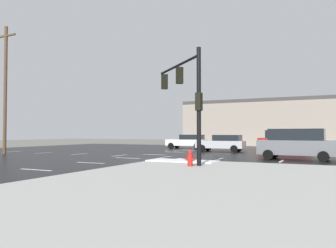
% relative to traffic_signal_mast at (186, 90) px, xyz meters
% --- Properties ---
extents(ground_plane, '(120.00, 120.00, 0.00)m').
position_rel_traffic_signal_mast_xyz_m(ground_plane, '(-5.63, 4.92, -4.13)').
color(ground_plane, slate).
extents(road_asphalt, '(44.00, 44.00, 0.02)m').
position_rel_traffic_signal_mast_xyz_m(road_asphalt, '(-5.63, 4.92, -4.12)').
color(road_asphalt, black).
rests_on(road_asphalt, ground_plane).
extents(sidewalk_corner, '(18.00, 18.00, 0.14)m').
position_rel_traffic_signal_mast_xyz_m(sidewalk_corner, '(6.37, -7.08, -4.06)').
color(sidewalk_corner, '#B2B2AD').
rests_on(sidewalk_corner, ground_plane).
extents(snow_strip_curbside, '(4.00, 1.60, 0.06)m').
position_rel_traffic_signal_mast_xyz_m(snow_strip_curbside, '(-0.63, 0.92, -3.96)').
color(snow_strip_curbside, white).
rests_on(snow_strip_curbside, sidewalk_corner).
extents(lane_markings, '(36.15, 36.15, 0.01)m').
position_rel_traffic_signal_mast_xyz_m(lane_markings, '(-4.43, 3.54, -4.11)').
color(lane_markings, silver).
rests_on(lane_markings, road_asphalt).
extents(traffic_signal_mast, '(4.13, 3.93, 5.95)m').
position_rel_traffic_signal_mast_xyz_m(traffic_signal_mast, '(0.00, 0.00, 0.00)').
color(traffic_signal_mast, black).
rests_on(traffic_signal_mast, sidewalk_corner).
extents(fire_hydrant, '(0.48, 0.26, 0.79)m').
position_rel_traffic_signal_mast_xyz_m(fire_hydrant, '(0.80, -1.47, -3.60)').
color(fire_hydrant, red).
rests_on(fire_hydrant, sidewalk_corner).
extents(strip_building_background, '(24.82, 8.00, 6.61)m').
position_rel_traffic_signal_mast_xyz_m(strip_building_background, '(-0.20, 33.33, -0.83)').
color(strip_building_background, gray).
rests_on(strip_building_background, ground_plane).
extents(sedan_white, '(4.59, 2.16, 1.58)m').
position_rel_traffic_signal_mast_xyz_m(sedan_white, '(-7.11, 17.83, -3.28)').
color(sedan_white, white).
rests_on(sedan_white, road_asphalt).
extents(sedan_silver, '(4.54, 2.03, 1.58)m').
position_rel_traffic_signal_mast_xyz_m(sedan_silver, '(-1.90, 13.60, -3.28)').
color(sedan_silver, '#B7BABF').
rests_on(sedan_silver, road_asphalt).
extents(suv_grey, '(4.94, 2.42, 2.03)m').
position_rel_traffic_signal_mast_xyz_m(suv_grey, '(5.15, 6.50, -3.04)').
color(suv_grey, slate).
rests_on(suv_grey, road_asphalt).
extents(suv_red, '(4.88, 2.26, 2.03)m').
position_rel_traffic_signal_mast_xyz_m(suv_red, '(3.40, 16.65, -3.04)').
color(suv_red, '#B21919').
rests_on(suv_red, road_asphalt).
extents(utility_pole_mid, '(2.20, 0.28, 10.88)m').
position_rel_traffic_signal_mast_xyz_m(utility_pole_mid, '(-17.60, 2.45, 1.53)').
color(utility_pole_mid, brown).
rests_on(utility_pole_mid, ground_plane).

